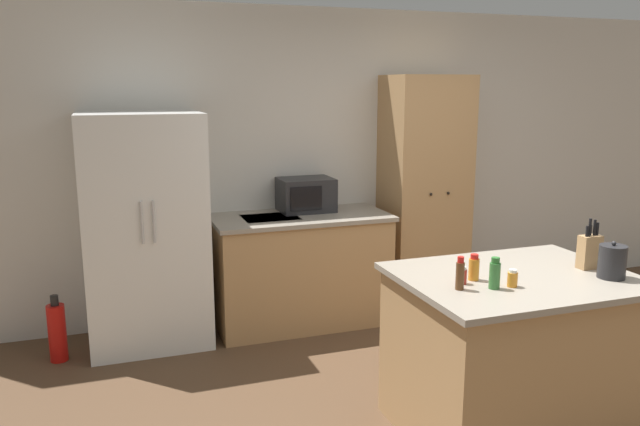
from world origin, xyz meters
TOP-DOWN VIEW (x-y plane):
  - ground_plane at (0.00, 0.00)m, footprint 14.00×14.00m
  - wall_back at (0.00, 2.33)m, footprint 7.20×0.06m
  - refrigerator at (-1.94, 1.96)m, footprint 0.89×0.70m
  - back_counter at (-0.72, 1.97)m, footprint 1.44×0.71m
  - pantry_cabinet at (0.45, 2.04)m, footprint 0.69×0.55m
  - kitchen_island at (-0.09, -0.03)m, footprint 1.28×0.99m
  - microwave at (-0.62, 2.11)m, footprint 0.45×0.34m
  - knife_block at (0.37, -0.05)m, footprint 0.12×0.07m
  - spice_bottle_tall_dark at (-0.24, -0.19)m, footprint 0.05×0.05m
  - spice_bottle_short_red at (-0.35, -0.19)m, footprint 0.06×0.06m
  - spice_bottle_amber_oil at (-0.53, -0.14)m, footprint 0.04×0.04m
  - spice_bottle_green_herb at (-0.46, -0.06)m, footprint 0.04×0.04m
  - spice_bottle_pale_salt at (-0.37, -0.03)m, footprint 0.06×0.06m
  - kettle at (0.36, -0.24)m, footprint 0.14×0.14m
  - fire_extinguisher at (-2.61, 1.83)m, footprint 0.13×0.13m

SIDE VIEW (x-z plane):
  - ground_plane at x=0.00m, z-range 0.00..0.00m
  - fire_extinguisher at x=-2.61m, z-range -0.03..0.47m
  - back_counter at x=-0.72m, z-range 0.00..0.92m
  - kitchen_island at x=-0.09m, z-range 0.00..0.93m
  - refrigerator at x=-1.94m, z-range 0.00..1.77m
  - spice_bottle_tall_dark at x=-0.24m, z-range 0.93..1.02m
  - spice_bottle_green_herb at x=-0.46m, z-range 0.93..1.02m
  - spice_bottle_pale_salt at x=-0.37m, z-range 0.93..1.07m
  - spice_bottle_short_red at x=-0.35m, z-range 0.93..1.09m
  - spice_bottle_amber_oil at x=-0.53m, z-range 0.93..1.10m
  - pantry_cabinet at x=0.45m, z-range 0.00..2.05m
  - kettle at x=0.36m, z-range 0.92..1.13m
  - knife_block at x=0.37m, z-range 0.89..1.18m
  - microwave at x=-0.62m, z-range 0.92..1.20m
  - wall_back at x=0.00m, z-range 0.00..2.60m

